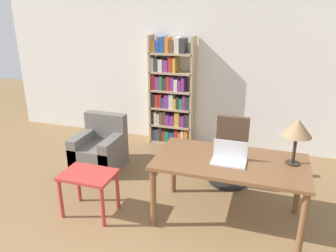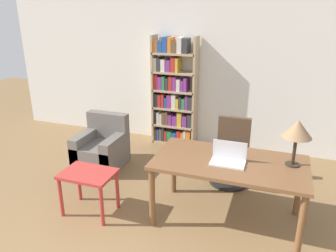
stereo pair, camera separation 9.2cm
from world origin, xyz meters
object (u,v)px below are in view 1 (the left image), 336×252
Objects in this scene: laptop at (229,158)px; bookshelf at (171,95)px; office_chair at (230,154)px; side_table_blue at (89,180)px; desk at (230,168)px; armchair at (100,150)px; table_lamp at (297,129)px.

bookshelf reaches higher than laptop.
office_chair is 1.71m from bookshelf.
side_table_blue is (-1.49, -1.35, 0.04)m from office_chair.
desk is 2.29m from armchair.
table_lamp is at bearing -13.00° from armchair.
laptop is (-0.01, -0.04, 0.15)m from desk.
office_chair is 2.01m from armchair.
armchair is at bearing -174.65° from office_chair.
office_chair reaches higher than side_table_blue.
side_table_blue is 0.32× the size of bookshelf.
office_chair is 0.48× the size of bookshelf.
armchair reaches higher than side_table_blue.
laptop is 0.47× the size of armchair.
armchair is 1.61m from bookshelf.
bookshelf reaches higher than armchair.
armchair is (-2.10, 0.81, -0.56)m from laptop.
armchair is (-0.51, 1.17, -0.18)m from side_table_blue.
desk is 0.15m from laptop.
bookshelf reaches higher than table_lamp.
laptop is at bearing -21.15° from armchair.
desk is 3.27× the size of table_lamp.
office_chair is (-0.10, 1.00, -0.42)m from laptop.
bookshelf is at bearing 58.80° from armchair.
bookshelf reaches higher than desk.
table_lamp is 2.44m from side_table_blue.
bookshelf is at bearing 83.97° from side_table_blue.
table_lamp reaches higher than office_chair.
laptop reaches higher than armchair.
desk is 2.71× the size of side_table_blue.
office_chair is 2.02m from side_table_blue.
table_lamp reaches higher than laptop.
table_lamp reaches higher than side_table_blue.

